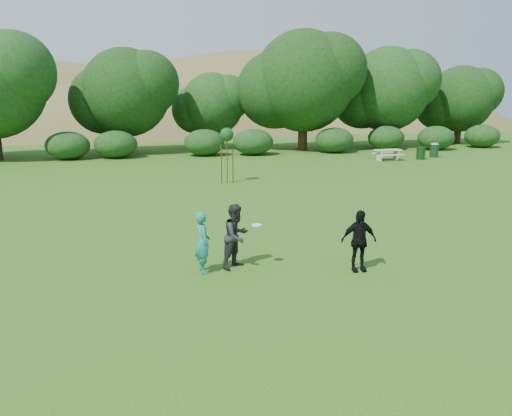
{
  "coord_description": "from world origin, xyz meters",
  "views": [
    {
      "loc": [
        -3.48,
        -11.43,
        4.47
      ],
      "look_at": [
        0.0,
        3.0,
        1.1
      ],
      "focal_mm": 35.0,
      "sensor_mm": 36.0,
      "label": 1
    }
  ],
  "objects_px": {
    "player_teal": "(203,242)",
    "player_black": "(359,241)",
    "trash_can_near": "(421,153)",
    "trash_can_lidded": "(434,150)",
    "player_grey": "(236,236)",
    "sapling": "(227,136)",
    "picnic_table": "(388,153)"
  },
  "relations": [
    {
      "from": "player_teal",
      "to": "picnic_table",
      "type": "height_order",
      "value": "player_teal"
    },
    {
      "from": "sapling",
      "to": "player_black",
      "type": "bearing_deg",
      "value": -86.27
    },
    {
      "from": "player_grey",
      "to": "player_teal",
      "type": "bearing_deg",
      "value": 151.82
    },
    {
      "from": "player_black",
      "to": "trash_can_near",
      "type": "relative_size",
      "value": 1.8
    },
    {
      "from": "player_black",
      "to": "sapling",
      "type": "relative_size",
      "value": 0.57
    },
    {
      "from": "player_grey",
      "to": "trash_can_lidded",
      "type": "height_order",
      "value": "player_grey"
    },
    {
      "from": "trash_can_near",
      "to": "sapling",
      "type": "xyz_separation_m",
      "value": [
        -15.09,
        -6.35,
        1.97
      ]
    },
    {
      "from": "sapling",
      "to": "trash_can_lidded",
      "type": "distance_m",
      "value": 18.43
    },
    {
      "from": "picnic_table",
      "to": "player_grey",
      "type": "bearing_deg",
      "value": -127.22
    },
    {
      "from": "picnic_table",
      "to": "sapling",
      "type": "bearing_deg",
      "value": -152.73
    },
    {
      "from": "sapling",
      "to": "picnic_table",
      "type": "relative_size",
      "value": 1.58
    },
    {
      "from": "sapling",
      "to": "picnic_table",
      "type": "height_order",
      "value": "sapling"
    },
    {
      "from": "trash_can_near",
      "to": "trash_can_lidded",
      "type": "height_order",
      "value": "trash_can_lidded"
    },
    {
      "from": "trash_can_near",
      "to": "sapling",
      "type": "bearing_deg",
      "value": -157.16
    },
    {
      "from": "player_black",
      "to": "trash_can_near",
      "type": "xyz_separation_m",
      "value": [
        14.18,
        20.22,
        -0.36
      ]
    },
    {
      "from": "player_teal",
      "to": "trash_can_near",
      "type": "distance_m",
      "value": 26.53
    },
    {
      "from": "player_grey",
      "to": "picnic_table",
      "type": "bearing_deg",
      "value": 14.31
    },
    {
      "from": "player_grey",
      "to": "sapling",
      "type": "bearing_deg",
      "value": 42.25
    },
    {
      "from": "player_grey",
      "to": "player_black",
      "type": "xyz_separation_m",
      "value": [
        3.01,
        -0.99,
        -0.05
      ]
    },
    {
      "from": "player_teal",
      "to": "player_black",
      "type": "xyz_separation_m",
      "value": [
        3.92,
        -0.83,
        0.01
      ]
    },
    {
      "from": "player_grey",
      "to": "picnic_table",
      "type": "xyz_separation_m",
      "value": [
        14.72,
        19.38,
        -0.34
      ]
    },
    {
      "from": "trash_can_lidded",
      "to": "sapling",
      "type": "bearing_deg",
      "value": -156.39
    },
    {
      "from": "trash_can_near",
      "to": "sapling",
      "type": "relative_size",
      "value": 0.32
    },
    {
      "from": "player_black",
      "to": "trash_can_near",
      "type": "height_order",
      "value": "player_black"
    },
    {
      "from": "player_teal",
      "to": "player_grey",
      "type": "relative_size",
      "value": 0.93
    },
    {
      "from": "player_teal",
      "to": "player_grey",
      "type": "xyz_separation_m",
      "value": [
        0.91,
        0.17,
        0.06
      ]
    },
    {
      "from": "player_teal",
      "to": "player_grey",
      "type": "distance_m",
      "value": 0.93
    },
    {
      "from": "trash_can_lidded",
      "to": "player_grey",
      "type": "bearing_deg",
      "value": -133.07
    },
    {
      "from": "sapling",
      "to": "player_grey",
      "type": "bearing_deg",
      "value": -99.28
    },
    {
      "from": "trash_can_near",
      "to": "player_black",
      "type": "bearing_deg",
      "value": -125.04
    },
    {
      "from": "player_teal",
      "to": "trash_can_lidded",
      "type": "distance_m",
      "value": 28.43
    },
    {
      "from": "player_teal",
      "to": "trash_can_near",
      "type": "xyz_separation_m",
      "value": [
        18.1,
        19.4,
        -0.35
      ]
    }
  ]
}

